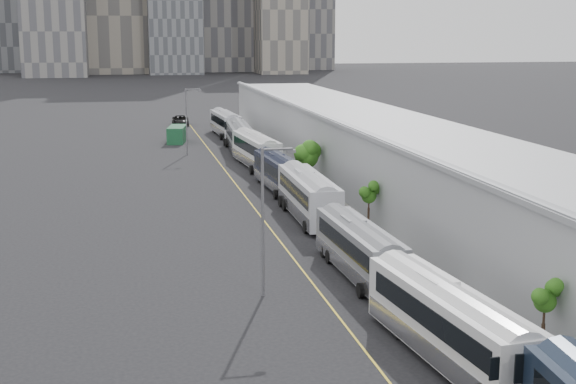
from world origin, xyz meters
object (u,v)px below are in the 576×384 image
object	(u,v)px
street_lamp_near	(266,212)
suv	(180,121)
shipping_container	(177,134)
bus_3	(359,253)
bus_8	(226,125)
bus_5	(279,175)
bus_7	(239,139)
bus_2	(449,330)
bus_6	(256,153)
bus_4	(308,200)
street_lamp_far	(188,117)

from	to	relation	value
street_lamp_near	suv	world-z (taller)	street_lamp_near
shipping_container	bus_3	bearing A→B (deg)	-73.36
bus_8	shipping_container	xyz separation A→B (m)	(-7.70, -5.81, -0.43)
bus_5	street_lamp_near	world-z (taller)	street_lamp_near
bus_7	bus_8	world-z (taller)	bus_7
street_lamp_near	shipping_container	bearing A→B (deg)	90.31
bus_7	bus_2	bearing A→B (deg)	-86.90
bus_3	street_lamp_near	size ratio (longest dim) A/B	1.36
bus_5	bus_6	world-z (taller)	bus_6
bus_2	bus_8	distance (m)	86.89
bus_3	bus_6	world-z (taller)	bus_6
shipping_container	bus_7	bearing A→B (deg)	-42.21
bus_4	bus_6	world-z (taller)	bus_4
bus_4	suv	size ratio (longest dim) A/B	2.23
street_lamp_near	suv	size ratio (longest dim) A/B	1.47
bus_6	bus_5	bearing A→B (deg)	-94.82
bus_7	shipping_container	xyz separation A→B (m)	(-7.47, 9.89, -0.44)
suv	shipping_container	bearing A→B (deg)	-91.38
bus_5	street_lamp_far	bearing A→B (deg)	102.21
suv	bus_2	bearing A→B (deg)	-83.18
bus_7	shipping_container	size ratio (longest dim) A/B	2.11
bus_8	street_lamp_far	xyz separation A→B (m)	(-7.12, -18.28, 3.32)
bus_2	suv	xyz separation A→B (m)	(-5.05, 102.27, -0.76)
bus_6	street_lamp_near	bearing A→B (deg)	-103.30
bus_6	bus_7	world-z (taller)	bus_6
bus_5	bus_7	bearing A→B (deg)	86.98
bus_2	bus_5	bearing A→B (deg)	84.12
bus_7	street_lamp_near	size ratio (longest dim) A/B	1.47
bus_8	bus_7	bearing A→B (deg)	-93.82
bus_7	bus_8	bearing A→B (deg)	92.62
bus_4	street_lamp_far	size ratio (longest dim) A/B	1.59
bus_2	bus_3	xyz separation A→B (m)	(-0.11, 14.21, -0.12)
bus_8	suv	distance (m)	16.43
street_lamp_near	shipping_container	distance (m)	69.76
shipping_container	bus_5	bearing A→B (deg)	-68.19
bus_6	street_lamp_far	distance (m)	13.49
bus_6	street_lamp_far	bearing A→B (deg)	117.23
bus_4	street_lamp_near	bearing A→B (deg)	-109.48
bus_3	bus_7	world-z (taller)	bus_7
bus_2	street_lamp_near	world-z (taller)	street_lamp_near
bus_5	street_lamp_far	size ratio (longest dim) A/B	1.44
street_lamp_far	suv	world-z (taller)	street_lamp_far
bus_2	bus_4	world-z (taller)	bus_4
bus_2	suv	world-z (taller)	bus_2
suv	street_lamp_near	bearing A→B (deg)	-87.03
shipping_container	suv	distance (m)	21.29
bus_3	shipping_container	bearing A→B (deg)	94.40
bus_5	street_lamp_near	distance (m)	32.83
bus_3	bus_5	bearing A→B (deg)	87.55
bus_7	street_lamp_far	distance (m)	8.07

